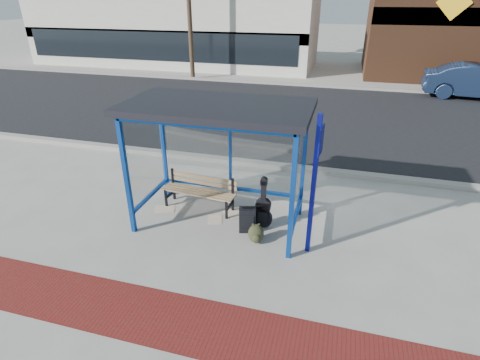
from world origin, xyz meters
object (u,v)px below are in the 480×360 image
(bench, at_px, (200,189))
(suitcase, at_px, (247,220))
(parked_car, at_px, (478,82))
(guitar_bag, at_px, (263,210))
(backpack, at_px, (256,234))

(bench, relative_size, suitcase, 2.96)
(bench, distance_m, suitcase, 1.36)
(suitcase, height_order, parked_car, parked_car)
(parked_car, bearing_deg, guitar_bag, 156.31)
(backpack, bearing_deg, suitcase, 111.25)
(suitcase, bearing_deg, guitar_bag, 28.18)
(bench, xyz_separation_m, backpack, (1.45, -0.92, -0.26))
(bench, distance_m, parked_car, 14.70)
(guitar_bag, xyz_separation_m, parked_car, (6.82, 12.53, 0.36))
(guitar_bag, height_order, suitcase, guitar_bag)
(bench, relative_size, backpack, 4.64)
(suitcase, relative_size, backpack, 1.57)
(guitar_bag, xyz_separation_m, backpack, (-0.01, -0.54, -0.21))
(guitar_bag, bearing_deg, backpack, -95.61)
(backpack, distance_m, parked_car, 14.76)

